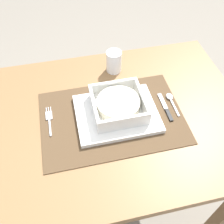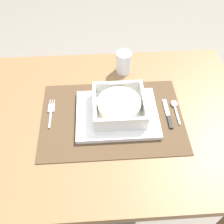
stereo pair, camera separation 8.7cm
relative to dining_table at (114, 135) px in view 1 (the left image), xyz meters
name	(u,v)px [view 1 (the left image)]	position (x,y,z in m)	size (l,w,h in m)	color
ground_plane	(113,197)	(0.00, 0.00, -0.63)	(6.00, 6.00, 0.00)	gray
dining_table	(114,135)	(0.00, 0.00, 0.00)	(0.93, 0.69, 0.74)	brown
placemat	(112,117)	(-0.01, -0.01, 0.12)	(0.48, 0.33, 0.00)	#4C3823
serving_plate	(117,114)	(0.01, 0.00, 0.13)	(0.28, 0.22, 0.02)	white
porridge_bowl	(118,105)	(0.02, 0.01, 0.16)	(0.17, 0.17, 0.05)	white
fork	(49,119)	(-0.22, 0.03, 0.12)	(0.02, 0.13, 0.00)	silver
spoon	(171,99)	(0.22, 0.03, 0.12)	(0.02, 0.11, 0.01)	silver
butter_knife	(166,109)	(0.18, -0.01, 0.12)	(0.01, 0.13, 0.01)	black
drinking_glass	(114,62)	(0.05, 0.23, 0.16)	(0.06, 0.06, 0.09)	white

